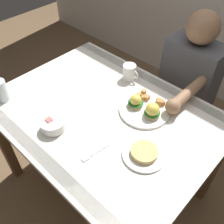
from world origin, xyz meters
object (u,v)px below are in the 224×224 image
Objects in this scene: eggs_benedict_plate at (145,108)px; fork at (94,153)px; dining_table at (104,125)px; diner_person at (186,86)px; coffee_mug at (130,72)px; fruit_bowl at (52,125)px; side_plate at (144,153)px; water_glass_near at (1,92)px.

eggs_benedict_plate is 0.38m from fork.
diner_person is at bearing 75.24° from dining_table.
fork is (0.25, -0.54, -0.05)m from coffee_mug.
fruit_bowl reaches higher than dining_table.
side_plate reaches higher than dining_table.
coffee_mug is 0.90× the size of water_glass_near.
coffee_mug reaches higher than dining_table.
coffee_mug is at bearing 106.05° from dining_table.
fruit_bowl is at bearing -172.07° from fork.
fruit_bowl is 0.39m from water_glass_near.
dining_table is at bearing 125.96° from fork.
fruit_bowl is (-0.09, -0.26, 0.14)m from dining_table.
fork is at bearing -89.37° from eggs_benedict_plate.
diner_person is (-0.18, 0.68, -0.10)m from side_plate.
eggs_benedict_plate reaches higher than side_plate.
fork is 0.83m from diner_person.
eggs_benedict_plate is at bearing -33.18° from coffee_mug.
fruit_bowl is (-0.25, -0.41, 0.00)m from eggs_benedict_plate.
eggs_benedict_plate is at bearing 90.63° from fork.
coffee_mug is 0.56× the size of side_plate.
eggs_benedict_plate is 0.79m from water_glass_near.
dining_table is 0.59m from water_glass_near.
eggs_benedict_plate is at bearing 58.47° from fruit_bowl.
fruit_bowl is 0.91m from diner_person.
coffee_mug reaches higher than eggs_benedict_plate.
dining_table is at bearing 33.40° from water_glass_near.
fruit_bowl is at bearing -90.40° from coffee_mug.
water_glass_near is 0.85m from side_plate.
water_glass_near is (-0.39, -0.63, 0.00)m from coffee_mug.
water_glass_near is at bearing -171.99° from fork.
fruit_bowl is 0.60× the size of side_plate.
water_glass_near reaches higher than eggs_benedict_plate.
fork is at bearing 8.01° from water_glass_near.
eggs_benedict_plate is at bearing 127.59° from side_plate.
fork is 0.23m from side_plate.
coffee_mug is at bearing -131.20° from diner_person.
eggs_benedict_plate reaches higher than fork.
coffee_mug is at bearing 89.60° from fruit_bowl.
water_glass_near is at bearing -171.93° from fruit_bowl.
fruit_bowl is at bearing -156.59° from side_plate.
fork is (0.16, -0.22, 0.11)m from dining_table.
fork is (0.00, -0.38, -0.02)m from eggs_benedict_plate.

